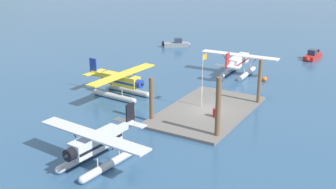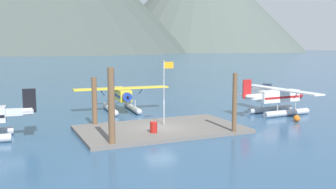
{
  "view_description": "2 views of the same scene",
  "coord_description": "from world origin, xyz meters",
  "px_view_note": "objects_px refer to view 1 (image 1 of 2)",
  "views": [
    {
      "loc": [
        -37.99,
        -17.47,
        16.45
      ],
      "look_at": [
        -1.14,
        3.97,
        1.62
      ],
      "focal_mm": 46.35,
      "sensor_mm": 36.0,
      "label": 1
    },
    {
      "loc": [
        -12.04,
        -28.61,
        7.1
      ],
      "look_at": [
        2.22,
        3.47,
        2.6
      ],
      "focal_mm": 39.83,
      "sensor_mm": 36.0,
      "label": 2
    }
  ],
  "objects_px": {
    "seaplane_white_stbd_fwd": "(238,63)",
    "seaplane_yellow_bow_centre": "(121,83)",
    "mooring_buoy": "(264,79)",
    "boat_grey_open_east": "(177,44)",
    "seaplane_silver_port_fwd": "(96,146)",
    "fuel_drum": "(216,113)",
    "boat_red_open_se": "(312,56)",
    "flagpole": "(203,73)"
  },
  "relations": [
    {
      "from": "boat_grey_open_east",
      "to": "fuel_drum",
      "type": "bearing_deg",
      "value": -144.22
    },
    {
      "from": "seaplane_silver_port_fwd",
      "to": "mooring_buoy",
      "type": "bearing_deg",
      "value": -9.09
    },
    {
      "from": "boat_red_open_se",
      "to": "seaplane_white_stbd_fwd",
      "type": "bearing_deg",
      "value": 153.58
    },
    {
      "from": "flagpole",
      "to": "mooring_buoy",
      "type": "distance_m",
      "value": 13.28
    },
    {
      "from": "fuel_drum",
      "to": "seaplane_yellow_bow_centre",
      "type": "height_order",
      "value": "seaplane_yellow_bow_centre"
    },
    {
      "from": "mooring_buoy",
      "to": "boat_red_open_se",
      "type": "distance_m",
      "value": 14.83
    },
    {
      "from": "fuel_drum",
      "to": "seaplane_silver_port_fwd",
      "type": "height_order",
      "value": "seaplane_silver_port_fwd"
    },
    {
      "from": "seaplane_white_stbd_fwd",
      "to": "boat_grey_open_east",
      "type": "relative_size",
      "value": 2.45
    },
    {
      "from": "flagpole",
      "to": "fuel_drum",
      "type": "xyz_separation_m",
      "value": [
        -2.12,
        -2.51,
        -3.11
      ]
    },
    {
      "from": "boat_grey_open_east",
      "to": "boat_red_open_se",
      "type": "xyz_separation_m",
      "value": [
        2.99,
        -21.69,
        0.0
      ]
    },
    {
      "from": "seaplane_yellow_bow_centre",
      "to": "mooring_buoy",
      "type": "bearing_deg",
      "value": -42.31
    },
    {
      "from": "seaplane_yellow_bow_centre",
      "to": "seaplane_silver_port_fwd",
      "type": "distance_m",
      "value": 16.26
    },
    {
      "from": "seaplane_silver_port_fwd",
      "to": "flagpole",
      "type": "bearing_deg",
      "value": -6.67
    },
    {
      "from": "flagpole",
      "to": "boat_grey_open_east",
      "type": "distance_m",
      "value": 29.36
    },
    {
      "from": "boat_grey_open_east",
      "to": "boat_red_open_se",
      "type": "distance_m",
      "value": 21.9
    },
    {
      "from": "seaplane_yellow_bow_centre",
      "to": "boat_grey_open_east",
      "type": "xyz_separation_m",
      "value": [
        25.18,
        6.69,
        -1.09
      ]
    },
    {
      "from": "boat_red_open_se",
      "to": "mooring_buoy",
      "type": "bearing_deg",
      "value": 169.75
    },
    {
      "from": "fuel_drum",
      "to": "seaplane_white_stbd_fwd",
      "type": "xyz_separation_m",
      "value": [
        15.82,
        3.88,
        0.84
      ]
    },
    {
      "from": "seaplane_white_stbd_fwd",
      "to": "boat_red_open_se",
      "type": "relative_size",
      "value": 2.14
    },
    {
      "from": "fuel_drum",
      "to": "boat_red_open_se",
      "type": "height_order",
      "value": "boat_red_open_se"
    },
    {
      "from": "seaplane_silver_port_fwd",
      "to": "seaplane_yellow_bow_centre",
      "type": "bearing_deg",
      "value": 29.17
    },
    {
      "from": "mooring_buoy",
      "to": "boat_grey_open_east",
      "type": "relative_size",
      "value": 0.15
    },
    {
      "from": "mooring_buoy",
      "to": "boat_red_open_se",
      "type": "relative_size",
      "value": 0.13
    },
    {
      "from": "fuel_drum",
      "to": "seaplane_white_stbd_fwd",
      "type": "distance_m",
      "value": 16.31
    },
    {
      "from": "seaplane_yellow_bow_centre",
      "to": "seaplane_silver_port_fwd",
      "type": "height_order",
      "value": "same"
    },
    {
      "from": "seaplane_white_stbd_fwd",
      "to": "boat_grey_open_east",
      "type": "distance_m",
      "value": 18.32
    },
    {
      "from": "seaplane_yellow_bow_centre",
      "to": "seaplane_silver_port_fwd",
      "type": "xyz_separation_m",
      "value": [
        -14.2,
        -7.92,
        0.0
      ]
    },
    {
      "from": "seaplane_white_stbd_fwd",
      "to": "seaplane_yellow_bow_centre",
      "type": "height_order",
      "value": "same"
    },
    {
      "from": "mooring_buoy",
      "to": "seaplane_yellow_bow_centre",
      "type": "bearing_deg",
      "value": 137.69
    },
    {
      "from": "fuel_drum",
      "to": "flagpole",
      "type": "bearing_deg",
      "value": 49.86
    },
    {
      "from": "seaplane_yellow_bow_centre",
      "to": "seaplane_white_stbd_fwd",
      "type": "bearing_deg",
      "value": -29.47
    },
    {
      "from": "mooring_buoy",
      "to": "seaplane_white_stbd_fwd",
      "type": "distance_m",
      "value": 4.38
    },
    {
      "from": "flagpole",
      "to": "fuel_drum",
      "type": "bearing_deg",
      "value": -130.14
    },
    {
      "from": "boat_red_open_se",
      "to": "flagpole",
      "type": "bearing_deg",
      "value": 168.94
    },
    {
      "from": "mooring_buoy",
      "to": "boat_grey_open_east",
      "type": "distance_m",
      "value": 22.31
    },
    {
      "from": "seaplane_white_stbd_fwd",
      "to": "seaplane_silver_port_fwd",
      "type": "xyz_separation_m",
      "value": [
        -28.96,
        0.42,
        0.0
      ]
    },
    {
      "from": "seaplane_silver_port_fwd",
      "to": "fuel_drum",
      "type": "bearing_deg",
      "value": -18.11
    },
    {
      "from": "fuel_drum",
      "to": "boat_grey_open_east",
      "type": "bearing_deg",
      "value": 35.78
    },
    {
      "from": "mooring_buoy",
      "to": "boat_red_open_se",
      "type": "height_order",
      "value": "boat_red_open_se"
    },
    {
      "from": "fuel_drum",
      "to": "seaplane_yellow_bow_centre",
      "type": "relative_size",
      "value": 0.08
    },
    {
      "from": "fuel_drum",
      "to": "seaplane_yellow_bow_centre",
      "type": "xyz_separation_m",
      "value": [
        1.05,
        12.22,
        0.84
      ]
    },
    {
      "from": "seaplane_yellow_bow_centre",
      "to": "boat_red_open_se",
      "type": "bearing_deg",
      "value": -28.04
    }
  ]
}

